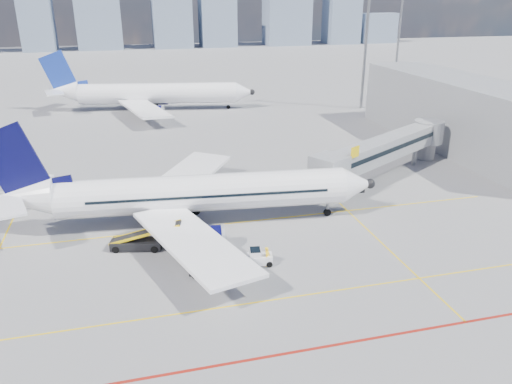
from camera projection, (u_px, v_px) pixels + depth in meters
The scene contains 13 objects.
ground at pixel (234, 264), 42.43m from camera, with size 420.00×420.00×0.00m, color gray.
apron_markings at pixel (238, 289), 38.78m from camera, with size 90.00×35.12×0.01m.
jet_bridge at pixel (391, 147), 61.74m from camera, with size 23.55×15.78×6.30m.
terminal_block at pixel (462, 114), 73.27m from camera, with size 10.00×42.00×10.00m.
floodlight_mast_ne at pixel (366, 38), 95.77m from camera, with size 3.20×0.61×25.45m.
floodlight_mast_far at pixel (400, 26), 133.55m from camera, with size 3.20×0.61×25.45m.
distant_skyline at pixel (131, 18), 208.25m from camera, with size 250.08×15.33×31.56m.
main_aircraft at pixel (188, 194), 48.59m from camera, with size 37.46×32.59×10.99m.
second_aircraft at pixel (149, 94), 98.06m from camera, with size 40.77×35.22×11.98m.
baggage_tug at pixel (258, 257), 42.08m from camera, with size 2.27×1.58×1.47m.
cargo_dolly at pixel (212, 263), 40.44m from camera, with size 3.94×2.57×1.99m.
belt_loader at pixel (138, 242), 44.73m from camera, with size 6.56×2.90×2.63m.
ramp_worker at pixel (267, 256), 41.85m from camera, with size 0.64×0.42×1.75m, color yellow.
Camera 1 is at (-7.49, -36.48, 21.32)m, focal length 35.00 mm.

